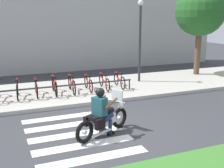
{
  "coord_description": "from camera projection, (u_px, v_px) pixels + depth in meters",
  "views": [
    {
      "loc": [
        -2.98,
        -7.7,
        3.37
      ],
      "look_at": [
        0.73,
        1.28,
        1.09
      ],
      "focal_mm": 46.18,
      "sensor_mm": 36.0,
      "label": 1
    }
  ],
  "objects": [
    {
      "name": "street_lamp",
      "position": [
        140.0,
        34.0,
        14.21
      ],
      "size": [
        0.28,
        0.28,
        4.16
      ],
      "color": "#2D2D33",
      "rests_on": "ground"
    },
    {
      "name": "crosswalk_stripe_0",
      "position": [
        94.0,
        158.0,
        7.02
      ],
      "size": [
        2.8,
        0.4,
        0.01
      ],
      "primitive_type": "cube",
      "color": "white",
      "rests_on": "ground"
    },
    {
      "name": "rider",
      "position": [
        102.0,
        108.0,
        8.18
      ],
      "size": [
        0.76,
        0.71,
        1.44
      ],
      "color": "#1E4C59",
      "rests_on": "ground"
    },
    {
      "name": "bicycle_3",
      "position": [
        54.0,
        86.0,
        12.25
      ],
      "size": [
        0.48,
        1.75,
        0.79
      ],
      "color": "black",
      "rests_on": "sidewalk"
    },
    {
      "name": "bicycle_2",
      "position": [
        36.0,
        88.0,
        11.97
      ],
      "size": [
        0.48,
        1.59,
        0.72
      ],
      "color": "black",
      "rests_on": "sidewalk"
    },
    {
      "name": "bicycle_5",
      "position": [
        88.0,
        83.0,
        12.82
      ],
      "size": [
        0.48,
        1.55,
        0.72
      ],
      "color": "black",
      "rests_on": "sidewalk"
    },
    {
      "name": "bicycle_4",
      "position": [
        72.0,
        84.0,
        12.53
      ],
      "size": [
        0.48,
        1.71,
        0.76
      ],
      "color": "black",
      "rests_on": "sidewalk"
    },
    {
      "name": "crosswalk_stripe_4",
      "position": [
        64.0,
        117.0,
        9.9
      ],
      "size": [
        2.8,
        0.4,
        0.01
      ],
      "primitive_type": "cube",
      "color": "white",
      "rests_on": "ground"
    },
    {
      "name": "bicycle_1",
      "position": [
        17.0,
        89.0,
        11.69
      ],
      "size": [
        0.48,
        1.64,
        0.78
      ],
      "color": "black",
      "rests_on": "sidewalk"
    },
    {
      "name": "bike_rack",
      "position": [
        66.0,
        86.0,
        11.87
      ],
      "size": [
        5.9,
        0.07,
        0.49
      ],
      "color": "#333338",
      "rests_on": "sidewalk"
    },
    {
      "name": "bicycle_7",
      "position": [
        119.0,
        80.0,
        13.38
      ],
      "size": [
        0.48,
        1.55,
        0.73
      ],
      "color": "black",
      "rests_on": "sidewalk"
    },
    {
      "name": "crosswalk_stripe_1",
      "position": [
        85.0,
        145.0,
        7.74
      ],
      "size": [
        2.8,
        0.4,
        0.01
      ],
      "primitive_type": "cube",
      "color": "white",
      "rests_on": "ground"
    },
    {
      "name": "motorcycle",
      "position": [
        104.0,
        120.0,
        8.32
      ],
      "size": [
        1.96,
        1.1,
        1.23
      ],
      "color": "black",
      "rests_on": "ground"
    },
    {
      "name": "sidewalk",
      "position": [
        68.0,
        91.0,
        12.99
      ],
      "size": [
        24.0,
        4.4,
        0.15
      ],
      "primitive_type": "cube",
      "color": "#B7B2A8",
      "rests_on": "ground"
    },
    {
      "name": "building_backdrop",
      "position": [
        43.0,
        14.0,
        17.34
      ],
      "size": [
        24.0,
        1.2,
        7.0
      ],
      "primitive_type": "cube",
      "color": "#A7A7A7",
      "rests_on": "ground"
    },
    {
      "name": "crosswalk_stripe_3",
      "position": [
        70.0,
        125.0,
        9.18
      ],
      "size": [
        2.8,
        0.4,
        0.01
      ],
      "primitive_type": "cube",
      "color": "white",
      "rests_on": "ground"
    },
    {
      "name": "crosswalk_stripe_2",
      "position": [
        77.0,
        134.0,
        8.46
      ],
      "size": [
        2.8,
        0.4,
        0.01
      ],
      "primitive_type": "cube",
      "color": "white",
      "rests_on": "ground"
    },
    {
      "name": "bicycle_6",
      "position": [
        104.0,
        82.0,
        13.1
      ],
      "size": [
        0.48,
        1.65,
        0.72
      ],
      "color": "black",
      "rests_on": "sidewalk"
    },
    {
      "name": "ground_plane",
      "position": [
        106.0,
        130.0,
        8.81
      ],
      "size": [
        48.0,
        48.0,
        0.0
      ],
      "primitive_type": "plane",
      "color": "#38383D"
    },
    {
      "name": "tree_near_rack",
      "position": [
        200.0,
        11.0,
        15.77
      ],
      "size": [
        2.79,
        2.79,
        5.1
      ],
      "color": "brown",
      "rests_on": "ground"
    }
  ]
}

